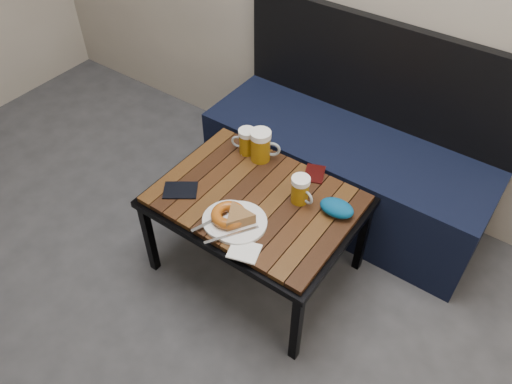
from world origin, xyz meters
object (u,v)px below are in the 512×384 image
Objects in this scene: beer_mug_centre at (261,146)px; passport_burgundy at (315,174)px; bench at (346,165)px; knit_pouch at (337,208)px; plate_pie at (238,220)px; passport_navy at (180,190)px; plate_bagel at (229,217)px; beer_mug_left at (246,141)px; beer_mug_right at (301,190)px; cafe_table at (256,204)px.

beer_mug_centre is 1.30× the size of passport_burgundy.
bench is 9.98× the size of knit_pouch.
passport_burgundy is at bearing -14.90° from beer_mug_centre.
plate_pie is 0.31m from passport_navy.
knit_pouch is (0.59, 0.26, 0.03)m from passport_navy.
beer_mug_centre is 0.40m from plate_bagel.
bench reaches higher than beer_mug_centre.
beer_mug_left and beer_mug_right have the same top height.
plate_bagel is at bearing 97.07° from beer_mug_left.
beer_mug_centre is at bearing 121.66° from passport_navy.
beer_mug_centre is 1.07× the size of passport_navy.
beer_mug_left is at bearing 167.66° from passport_burgundy.
passport_burgundy is at bearing 168.85° from beer_mug_left.
knit_pouch is at bearing 41.35° from plate_bagel.
beer_mug_left is (-0.33, -0.40, 0.26)m from bench.
plate_pie reaches higher than plate_bagel.
beer_mug_left reaches higher than passport_burgundy.
bench is at bearing 31.88° from beer_mug_centre.
passport_burgundy is at bearing 116.33° from beer_mug_right.
beer_mug_centre reaches higher than cafe_table.
bench is 0.81m from plate_pie.
knit_pouch reaches higher than passport_navy.
cafe_table is 0.32m from passport_navy.
bench reaches higher than passport_navy.
beer_mug_centre is 1.21× the size of beer_mug_right.
bench is 0.89m from passport_navy.
knit_pouch reaches higher than plate_bagel.
beer_mug_centre is at bearing 170.53° from passport_burgundy.
beer_mug_centre reaches higher than beer_mug_left.
cafe_table is at bearing -135.65° from beer_mug_right.
beer_mug_centre is (0.08, -0.00, 0.01)m from beer_mug_left.
knit_pouch is at bearing 78.99° from passport_navy.
cafe_table is 0.27m from beer_mug_centre.
bench is at bearing 110.80° from knit_pouch.
passport_burgundy is (0.13, 0.26, 0.05)m from cafe_table.
bench is 6.20× the size of plate_pie.
bench is 11.42× the size of beer_mug_right.
plate_pie is at bearing 53.56° from passport_navy.
beer_mug_centre is 0.40m from passport_navy.
beer_mug_centre is 0.57× the size of plate_bagel.
passport_navy is (-0.08, -0.36, -0.06)m from beer_mug_left.
plate_pie is 1.61× the size of knit_pouch.
cafe_table is at bearing 114.08° from beer_mug_left.
bench reaches higher than plate_bagel.
beer_mug_centre is 1.06× the size of knit_pouch.
beer_mug_right is (0.16, 0.09, 0.11)m from cafe_table.
plate_bagel is 0.45m from passport_burgundy.
beer_mug_centre is 0.45m from knit_pouch.
plate_pie reaches higher than passport_burgundy.
beer_mug_centre is (-0.12, 0.21, 0.12)m from cafe_table.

